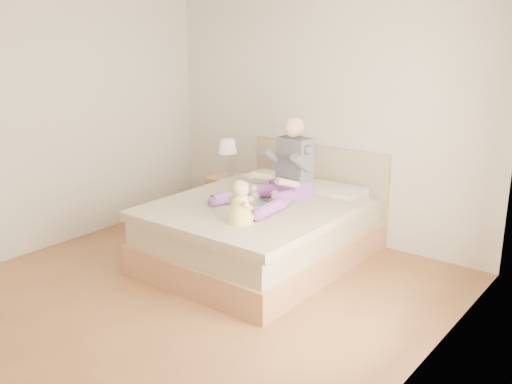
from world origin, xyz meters
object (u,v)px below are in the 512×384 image
Objects in this scene: tray at (257,204)px; adult at (283,175)px; bed at (265,228)px; baby at (241,205)px; nightstand at (230,200)px.

adult is at bearing 86.38° from tray.
bed is at bearing 110.87° from tray.
baby is at bearing -67.63° from tray.
tray is at bearing -71.35° from bed.
bed is at bearing 125.23° from baby.
nightstand is 1.35m from adult.
nightstand is at bearing 149.22° from baby.
adult reaches higher than bed.
nightstand is 1.85m from baby.
bed is 0.83m from baby.
tray is 0.48m from baby.
bed is 4.89× the size of tray.
tray is (-0.04, -0.36, -0.22)m from adult.
bed reaches higher than baby.
adult is 2.32× the size of tray.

